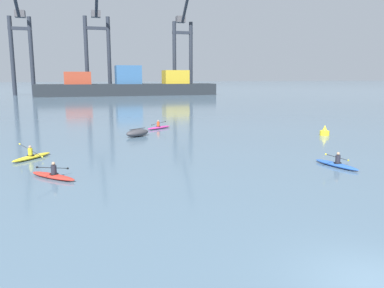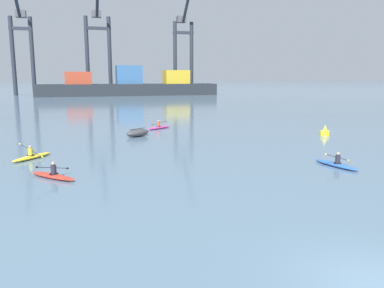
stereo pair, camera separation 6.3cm
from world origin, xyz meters
name	(u,v)px [view 1 (the left image)]	position (x,y,z in m)	size (l,w,h in m)	color
ground_plane	(380,285)	(0.00, 0.00, 0.00)	(800.00, 800.00, 0.00)	slate
container_barge	(129,86)	(6.75, 108.07, 2.74)	(51.96, 8.56, 8.69)	#1E2328
gantry_crane_west	(20,40)	(-23.11, 117.01, 15.91)	(6.48, 18.50, 32.47)	#232833
gantry_crane_west_mid	(97,41)	(-1.36, 117.72, 16.22)	(8.03, 17.07, 32.19)	#232833
gantry_crane_east_mid	(183,43)	(25.66, 116.89, 16.31)	(6.78, 16.84, 35.53)	#232833
capsized_dinghy	(137,133)	(-2.49, 28.25, 0.35)	(2.77, 2.36, 0.76)	#38383D
channel_buoy	(325,132)	(14.92, 23.90, 0.36)	(0.90, 0.90, 1.00)	yellow
kayak_red	(53,175)	(-9.24, 14.36, 0.17)	(2.75, 2.90, 0.95)	red
kayak_yellow	(32,156)	(-10.97, 20.25, 0.17)	(2.62, 3.01, 1.07)	yellow
kayak_magenta	(159,127)	(0.54, 33.07, 0.17)	(3.14, 2.42, 0.95)	#C13384
kayak_blue	(336,164)	(7.73, 12.35, 0.17)	(2.18, 3.45, 0.99)	#2856B2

